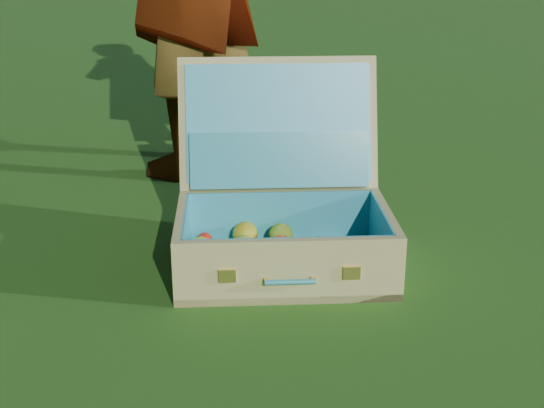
{
  "coord_description": "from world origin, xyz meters",
  "views": [
    {
      "loc": [
        -0.64,
        -1.56,
        0.8
      ],
      "look_at": [
        0.11,
        0.02,
        0.16
      ],
      "focal_mm": 50.0,
      "sensor_mm": 36.0,
      "label": 1
    }
  ],
  "objects": [
    {
      "name": "ground",
      "position": [
        0.0,
        0.0,
        0.0
      ],
      "size": [
        60.0,
        60.0,
        0.0
      ],
      "primitive_type": "plane",
      "color": "#215114",
      "rests_on": "ground"
    },
    {
      "name": "suitcase",
      "position": [
        0.13,
        0.01,
        0.14
      ],
      "size": [
        0.66,
        0.64,
        0.48
      ],
      "rotation": [
        0.0,
        0.0,
        -0.39
      ],
      "color": "tan",
      "rests_on": "ground"
    }
  ]
}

